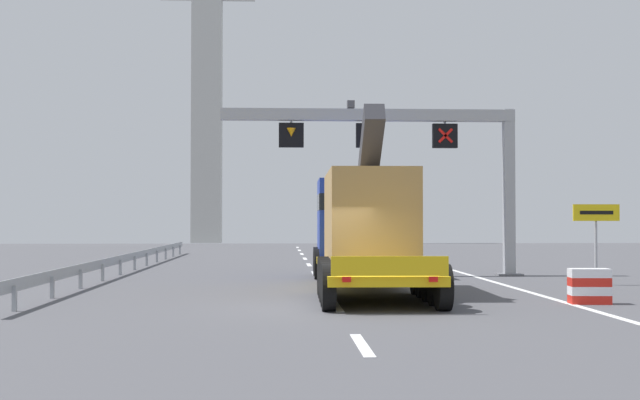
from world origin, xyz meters
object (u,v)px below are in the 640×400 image
(exit_sign_yellow, at_px, (596,223))
(bridge_pylon_distant, at_px, (207,36))
(crash_barrier_striped, at_px, (589,286))
(overhead_lane_gantry, at_px, (406,141))
(heavy_haul_truck_yellow, at_px, (361,225))

(exit_sign_yellow, bearing_deg, bridge_pylon_distant, 108.47)
(exit_sign_yellow, relative_size, crash_barrier_striped, 2.56)
(bridge_pylon_distant, bearing_deg, overhead_lane_gantry, -75.99)
(heavy_haul_truck_yellow, bearing_deg, overhead_lane_gantry, 65.18)
(exit_sign_yellow, bearing_deg, heavy_haul_truck_yellow, 179.81)
(overhead_lane_gantry, height_order, heavy_haul_truck_yellow, overhead_lane_gantry)
(crash_barrier_striped, height_order, bridge_pylon_distant, bridge_pylon_distant)
(exit_sign_yellow, height_order, crash_barrier_striped, exit_sign_yellow)
(heavy_haul_truck_yellow, xyz_separation_m, crash_barrier_striped, (5.23, -6.02, -1.54))
(exit_sign_yellow, distance_m, bridge_pylon_distant, 57.32)
(heavy_haul_truck_yellow, bearing_deg, bridge_pylon_distant, 100.45)
(heavy_haul_truck_yellow, distance_m, crash_barrier_striped, 8.12)
(overhead_lane_gantry, xyz_separation_m, heavy_haul_truck_yellow, (-2.19, -4.73, -3.19))
(overhead_lane_gantry, height_order, bridge_pylon_distant, bridge_pylon_distant)
(exit_sign_yellow, xyz_separation_m, bridge_pylon_distant, (-17.28, 51.73, 17.61))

